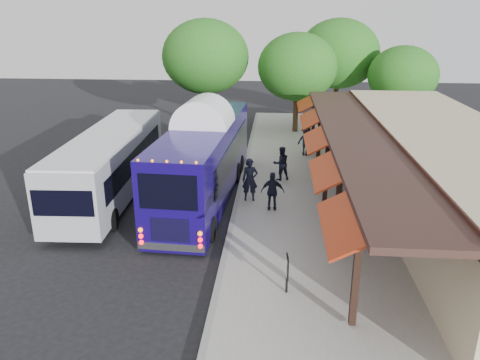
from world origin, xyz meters
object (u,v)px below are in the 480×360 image
(ped_c, at_px, (273,191))
(ped_d, at_px, (306,141))
(coach_bus, at_px, (204,156))
(ped_a, at_px, (250,180))
(ped_b, at_px, (281,163))
(city_bus, at_px, (111,161))
(sign_board, at_px, (287,268))

(ped_c, bearing_deg, ped_d, -101.44)
(coach_bus, xyz_separation_m, ped_a, (2.05, -0.51, -0.85))
(ped_a, distance_m, ped_d, 7.72)
(ped_a, relative_size, ped_d, 1.11)
(ped_a, xyz_separation_m, ped_b, (1.36, 2.83, -0.10))
(ped_c, xyz_separation_m, ped_d, (1.80, 8.22, 0.02))
(coach_bus, bearing_deg, ped_a, -10.61)
(coach_bus, xyz_separation_m, city_bus, (-4.25, 0.02, -0.33))
(ped_d, relative_size, sign_board, 1.45)
(ped_b, bearing_deg, ped_c, 65.15)
(coach_bus, bearing_deg, ped_d, 57.35)
(city_bus, bearing_deg, ped_a, -7.13)
(ped_b, bearing_deg, coach_bus, 14.70)
(ped_a, height_order, ped_b, ped_a)
(coach_bus, distance_m, sign_board, 8.49)
(city_bus, distance_m, ped_d, 11.30)
(city_bus, distance_m, ped_c, 7.49)
(sign_board, bearing_deg, ped_b, 87.07)
(ped_d, height_order, sign_board, ped_d)
(ped_b, xyz_separation_m, sign_board, (0.14, -9.97, -0.05))
(city_bus, xyz_separation_m, ped_d, (9.10, 6.66, -0.62))
(ped_a, height_order, ped_c, ped_a)
(city_bus, relative_size, ped_b, 6.55)
(ped_a, bearing_deg, coach_bus, 161.17)
(coach_bus, bearing_deg, ped_c, -23.37)
(coach_bus, xyz_separation_m, sign_board, (3.55, -7.65, -1.00))
(coach_bus, relative_size, ped_a, 6.08)
(city_bus, relative_size, ped_a, 5.83)
(ped_c, height_order, ped_d, ped_d)
(city_bus, distance_m, sign_board, 10.96)
(city_bus, xyz_separation_m, ped_c, (7.30, -1.55, -0.64))
(city_bus, relative_size, sign_board, 9.39)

